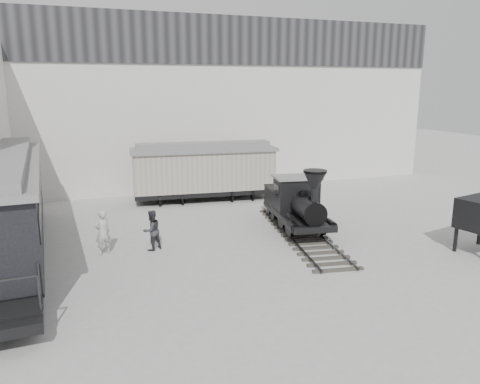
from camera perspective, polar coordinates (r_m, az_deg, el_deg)
name	(u,v)px	position (r m, az deg, el deg)	size (l,w,h in m)	color
ground	(294,263)	(18.46, 6.62, -8.57)	(90.00, 90.00, 0.00)	#9E9E9B
north_wall	(195,104)	(31.34, -5.48, 10.66)	(34.00, 2.51, 11.00)	silver
locomotive	(298,207)	(22.03, 7.09, -1.79)	(3.40, 9.29, 3.21)	#2D2822
boxcar	(204,170)	(27.87, -4.42, 2.69)	(8.71, 3.47, 3.48)	black
passenger_coach	(0,207)	(20.28, -27.26, -1.68)	(3.80, 14.55, 3.86)	black
visitor_a	(103,232)	(19.75, -16.40, -4.73)	(0.68, 0.44, 1.85)	beige
visitor_b	(152,230)	(19.80, -10.71, -4.62)	(0.83, 0.64, 1.70)	#303034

